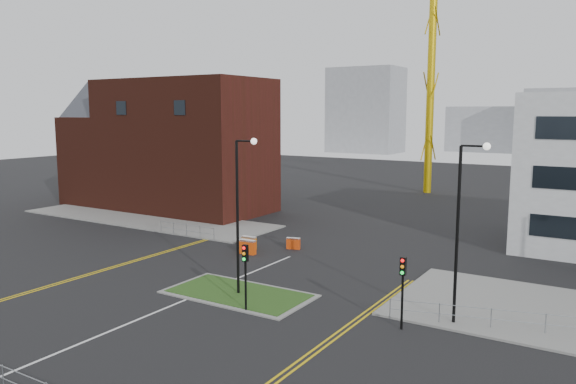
{
  "coord_description": "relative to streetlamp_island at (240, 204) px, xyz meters",
  "views": [
    {
      "loc": [
        21.16,
        -17.37,
        10.61
      ],
      "look_at": [
        0.5,
        15.93,
        5.0
      ],
      "focal_mm": 35.0,
      "sensor_mm": 36.0,
      "label": 1
    }
  ],
  "objects": [
    {
      "name": "traffic_light_right",
      "position": [
        9.78,
        -0.02,
        -2.85
      ],
      "size": [
        0.28,
        0.33,
        3.65
      ],
      "color": "black",
      "rests_on": "ground"
    },
    {
      "name": "grass_island",
      "position": [
        -0.22,
        0.0,
        -5.35
      ],
      "size": [
        8.0,
        4.0,
        0.12
      ],
      "primitive_type": "cube",
      "color": "#234517",
      "rests_on": "ground"
    },
    {
      "name": "skyline_a",
      "position": [
        -42.22,
        112.0,
        5.59
      ],
      "size": [
        18.0,
        12.0,
        22.0
      ],
      "primitive_type": "cube",
      "color": "gray",
      "rests_on": "ground"
    },
    {
      "name": "barrier_left",
      "position": [
        -5.35,
        8.0,
        -4.82
      ],
      "size": [
        1.32,
        0.5,
        1.09
      ],
      "color": "#DF460C",
      "rests_on": "ground"
    },
    {
      "name": "yellow_right_b",
      "position": [
        7.58,
        -2.0,
        -5.41
      ],
      "size": [
        0.12,
        20.0,
        0.01
      ],
      "primitive_type": "cube",
      "color": "gold",
      "rests_on": "ground"
    },
    {
      "name": "railing_left",
      "position": [
        -13.22,
        10.0,
        -4.67
      ],
      "size": [
        6.05,
        0.05,
        1.1
      ],
      "color": "gray",
      "rests_on": "ground"
    },
    {
      "name": "island_kerb",
      "position": [
        -0.22,
        0.0,
        -5.37
      ],
      "size": [
        8.6,
        4.6,
        0.08
      ],
      "primitive_type": "cube",
      "color": "slate",
      "rests_on": "ground"
    },
    {
      "name": "yellow_left_a",
      "position": [
        -11.22,
        2.0,
        -5.41
      ],
      "size": [
        0.12,
        24.0,
        0.01
      ],
      "primitive_type": "cube",
      "color": "gold",
      "rests_on": "ground"
    },
    {
      "name": "barrier_mid",
      "position": [
        -6.15,
        9.3,
        -4.87
      ],
      "size": [
        1.2,
        0.43,
        1.01
      ],
      "color": "orange",
      "rests_on": "ground"
    },
    {
      "name": "ground",
      "position": [
        -2.22,
        -8.0,
        -5.41
      ],
      "size": [
        200.0,
        200.0,
        0.0
      ],
      "primitive_type": "plane",
      "color": "black",
      "rests_on": "ground"
    },
    {
      "name": "centre_line",
      "position": [
        -2.22,
        -6.0,
        -5.41
      ],
      "size": [
        0.15,
        30.0,
        0.01
      ],
      "primitive_type": "cube",
      "color": "silver",
      "rests_on": "ground"
    },
    {
      "name": "streetlamp_island",
      "position": [
        0.0,
        0.0,
        0.0
      ],
      "size": [
        1.46,
        0.36,
        9.18
      ],
      "color": "black",
      "rests_on": "ground"
    },
    {
      "name": "brick_building",
      "position": [
        -25.19,
        20.0,
        1.44
      ],
      "size": [
        24.2,
        10.07,
        14.24
      ],
      "color": "#461B11",
      "rests_on": "ground"
    },
    {
      "name": "barrier_right",
      "position": [
        -3.22,
        11.14,
        -4.93
      ],
      "size": [
        1.11,
        0.65,
        0.89
      ],
      "color": "#CF3B0B",
      "rests_on": "ground"
    },
    {
      "name": "yellow_left_b",
      "position": [
        -10.92,
        2.0,
        -5.41
      ],
      "size": [
        0.12,
        24.0,
        0.01
      ],
      "primitive_type": "cube",
      "color": "gold",
      "rests_on": "ground"
    },
    {
      "name": "streetlamp_right_near",
      "position": [
        12.0,
        2.0,
        0.0
      ],
      "size": [
        1.46,
        0.36,
        9.18
      ],
      "color": "black",
      "rests_on": "ground"
    },
    {
      "name": "yellow_right_a",
      "position": [
        7.28,
        -2.0,
        -5.41
      ],
      "size": [
        0.12,
        20.0,
        0.01
      ],
      "primitive_type": "cube",
      "color": "gold",
      "rests_on": "ground"
    },
    {
      "name": "skyline_d",
      "position": [
        -10.22,
        132.0,
        0.59
      ],
      "size": [
        30.0,
        12.0,
        12.0
      ],
      "primitive_type": "cube",
      "color": "gray",
      "rests_on": "ground"
    },
    {
      "name": "pavement_left",
      "position": [
        -22.22,
        14.0,
        -5.35
      ],
      "size": [
        28.0,
        8.0,
        0.12
      ],
      "primitive_type": "cube",
      "color": "slate",
      "rests_on": "ground"
    },
    {
      "name": "traffic_light_island",
      "position": [
        1.78,
        -2.02,
        -2.85
      ],
      "size": [
        0.28,
        0.33,
        3.65
      ],
      "color": "black",
      "rests_on": "ground"
    }
  ]
}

